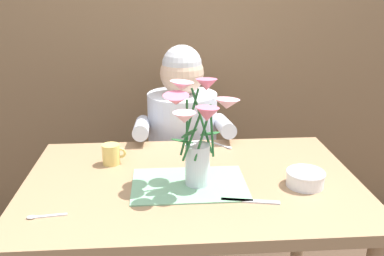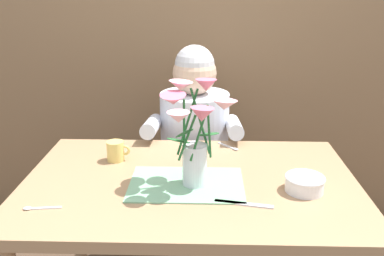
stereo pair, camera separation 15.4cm
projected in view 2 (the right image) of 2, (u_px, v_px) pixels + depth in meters
wood_panel_backdrop at (197, 13)px, 2.38m from camera, size 4.00×0.10×2.50m
dining_table at (190, 203)px, 1.59m from camera, size 1.20×0.80×0.74m
seated_person at (194, 158)px, 2.20m from camera, size 0.45×0.47×1.14m
striped_placemat at (186, 184)px, 1.52m from camera, size 0.40×0.28×0.00m
flower_vase at (195, 130)px, 1.45m from camera, size 0.28×0.25×0.36m
ceramic_bowl at (305, 183)px, 1.46m from camera, size 0.14×0.14×0.06m
dinner_knife at (244, 204)px, 1.38m from camera, size 0.19×0.06×0.00m
tea_cup at (116, 151)px, 1.71m from camera, size 0.09×0.07×0.08m
spoon_0 at (231, 147)px, 1.85m from camera, size 0.09×0.10×0.01m
spoon_1 at (36, 208)px, 1.36m from camera, size 0.12×0.03×0.01m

